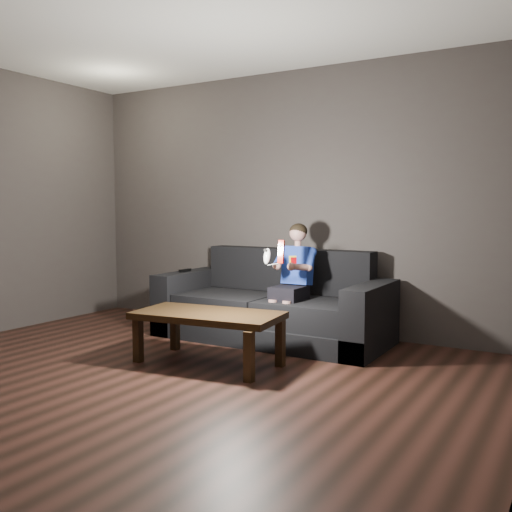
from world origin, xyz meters
The scene contains 8 objects.
floor centered at (0.00, 0.00, 0.00)m, with size 5.00×5.00×0.00m, color black.
back_wall centered at (0.00, 2.50, 1.35)m, with size 5.00×0.04×2.70m, color #3F3837.
sofa centered at (0.09, 1.97, 0.28)m, with size 2.25×0.97×0.87m.
child centered at (0.35, 1.90, 0.70)m, with size 0.41×0.50×1.00m.
wii_remote_red centered at (0.42, 1.52, 0.90)m, with size 0.06×0.08×0.21m.
nunchuk_white centered at (0.28, 1.52, 0.86)m, with size 0.06×0.09×0.15m.
wii_remote_black centered at (-0.92, 1.89, 0.63)m, with size 0.04×0.16×0.03m.
coffee_table centered at (0.08, 0.91, 0.37)m, with size 1.25×0.73×0.43m.
Camera 1 is at (2.76, -2.85, 1.28)m, focal length 40.00 mm.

